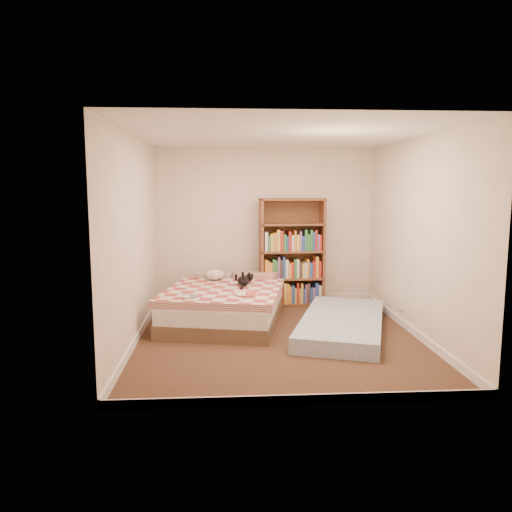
{
  "coord_description": "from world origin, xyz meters",
  "views": [
    {
      "loc": [
        -0.68,
        -6.07,
        1.89
      ],
      "look_at": [
        -0.26,
        0.3,
        0.99
      ],
      "focal_mm": 35.0,
      "sensor_mm": 36.0,
      "label": 1
    }
  ],
  "objects": [
    {
      "name": "bed",
      "position": [
        -0.65,
        0.82,
        0.25
      ],
      "size": [
        1.84,
        2.33,
        0.56
      ],
      "rotation": [
        0.0,
        0.0,
        -0.2
      ],
      "color": "brown",
      "rests_on": "room"
    },
    {
      "name": "floor_mattress",
      "position": [
        0.87,
        0.2,
        0.1
      ],
      "size": [
        1.66,
        2.43,
        0.2
      ],
      "primitive_type": "cube",
      "rotation": [
        0.0,
        0.0,
        -0.32
      ],
      "color": "#6789AC",
      "rests_on": "room"
    },
    {
      "name": "black_cat",
      "position": [
        -0.4,
        0.91,
        0.56
      ],
      "size": [
        0.32,
        0.63,
        0.14
      ],
      "rotation": [
        0.0,
        0.0,
        -0.49
      ],
      "color": "black",
      "rests_on": "bed"
    },
    {
      "name": "room",
      "position": [
        0.0,
        0.0,
        1.2
      ],
      "size": [
        3.51,
        4.01,
        2.51
      ],
      "color": "#43291D",
      "rests_on": "ground"
    },
    {
      "name": "bookshelf",
      "position": [
        0.41,
        1.78,
        0.61
      ],
      "size": [
        1.03,
        0.38,
        1.7
      ],
      "rotation": [
        0.0,
        0.0,
        0.04
      ],
      "color": "brown",
      "rests_on": "room"
    },
    {
      "name": "white_dog",
      "position": [
        -0.8,
        1.3,
        0.58
      ],
      "size": [
        0.41,
        0.42,
        0.15
      ],
      "rotation": [
        0.0,
        0.0,
        -0.63
      ],
      "color": "white",
      "rests_on": "bed"
    }
  ]
}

